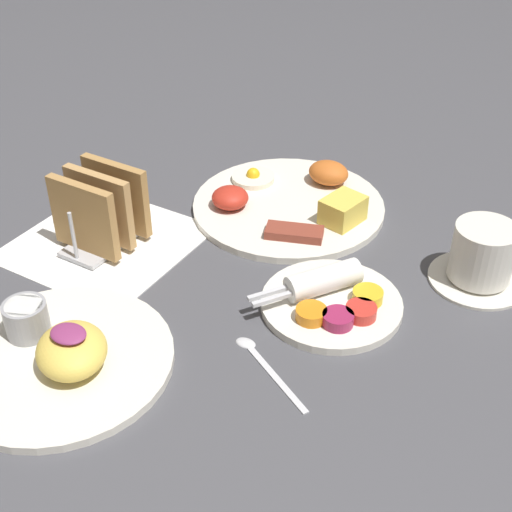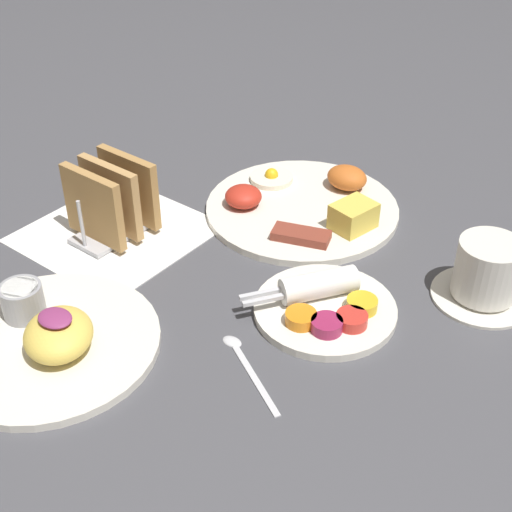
{
  "view_description": "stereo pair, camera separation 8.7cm",
  "coord_description": "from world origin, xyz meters",
  "views": [
    {
      "loc": [
        0.41,
        -0.57,
        0.54
      ],
      "look_at": [
        0.04,
        0.04,
        0.03
      ],
      "focal_mm": 50.0,
      "sensor_mm": 36.0,
      "label": 1
    },
    {
      "loc": [
        0.48,
        -0.52,
        0.54
      ],
      "look_at": [
        0.04,
        0.04,
        0.03
      ],
      "focal_mm": 50.0,
      "sensor_mm": 36.0,
      "label": 2
    }
  ],
  "objects": [
    {
      "name": "plate_breakfast",
      "position": [
        0.0,
        0.21,
        0.01
      ],
      "size": [
        0.27,
        0.27,
        0.05
      ],
      "color": "silver",
      "rests_on": "ground_plane"
    },
    {
      "name": "plate_foreground",
      "position": [
        -0.06,
        -0.2,
        0.01
      ],
      "size": [
        0.24,
        0.24,
        0.06
      ],
      "color": "silver",
      "rests_on": "ground_plane"
    },
    {
      "name": "plate_condiments",
      "position": [
        0.15,
        0.03,
        0.01
      ],
      "size": [
        0.17,
        0.17,
        0.04
      ],
      "color": "silver",
      "rests_on": "ground_plane"
    },
    {
      "name": "coffee_cup",
      "position": [
        0.28,
        0.17,
        0.04
      ],
      "size": [
        0.12,
        0.12,
        0.08
      ],
      "color": "silver",
      "rests_on": "ground_plane"
    },
    {
      "name": "teaspoon",
      "position": [
        0.12,
        -0.09,
        0.0
      ],
      "size": [
        0.12,
        0.07,
        0.01
      ],
      "color": "silver",
      "rests_on": "ground_plane"
    },
    {
      "name": "ground_plane",
      "position": [
        0.0,
        0.0,
        0.0
      ],
      "size": [
        3.0,
        3.0,
        0.0
      ],
      "primitive_type": "plane",
      "color": "#47474C"
    },
    {
      "name": "toast_rack",
      "position": [
        -0.17,
        0.0,
        0.05
      ],
      "size": [
        0.1,
        0.12,
        0.1
      ],
      "color": "#B7B7BC",
      "rests_on": "ground_plane"
    },
    {
      "name": "napkin_flat",
      "position": [
        -0.17,
        0.0,
        0.0
      ],
      "size": [
        0.22,
        0.22,
        0.0
      ],
      "color": "white",
      "rests_on": "ground_plane"
    }
  ]
}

